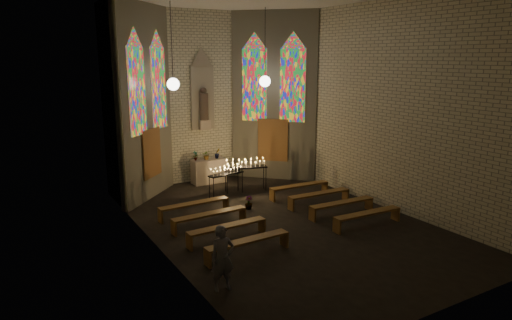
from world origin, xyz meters
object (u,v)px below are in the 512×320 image
at_px(altar, 209,171).
at_px(aisle_flower_pot, 249,203).
at_px(votive_stand_left, 226,172).
at_px(votive_stand_right, 246,165).
at_px(visitor, 223,258).

height_order(altar, aisle_flower_pot, altar).
bearing_deg(votive_stand_left, altar, 75.03).
xyz_separation_m(aisle_flower_pot, votive_stand_right, (0.97, 1.94, 0.82)).
bearing_deg(visitor, votive_stand_left, 69.46).
relative_size(altar, aisle_flower_pot, 3.09).
bearing_deg(altar, aisle_flower_pot, -93.50).
bearing_deg(altar, votive_stand_right, -68.29).
xyz_separation_m(altar, votive_stand_right, (0.74, -1.85, 0.54)).
bearing_deg(aisle_flower_pot, votive_stand_left, 88.02).
relative_size(altar, visitor, 0.92).
bearing_deg(visitor, aisle_flower_pot, 61.38).
height_order(votive_stand_left, votive_stand_right, votive_stand_right).
distance_m(altar, votive_stand_left, 2.00).
distance_m(votive_stand_left, votive_stand_right, 0.92).
bearing_deg(votive_stand_left, visitor, -127.31).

